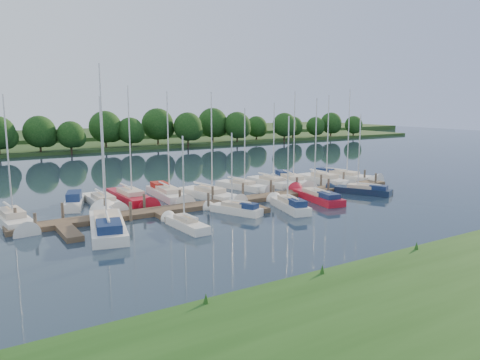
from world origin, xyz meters
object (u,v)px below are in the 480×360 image
sailboat_n_5 (211,196)px  sailboat_n_0 (12,221)px  sailboat_s_2 (235,210)px  motorboat (74,203)px  dock (239,202)px

sailboat_n_5 → sailboat_n_0: bearing=-8.5°
sailboat_s_2 → motorboat: bearing=113.5°
motorboat → sailboat_n_0: bearing=53.8°
dock → motorboat: bearing=151.3°
motorboat → dock: bearing=169.2°
sailboat_n_0 → sailboat_s_2: 18.00m
sailboat_n_0 → motorboat: size_ratio=1.96×
dock → motorboat: (-13.45, 7.36, 0.15)m
dock → sailboat_s_2: 3.64m
dock → sailboat_s_2: bearing=-127.1°
dock → sailboat_s_2: (-2.20, -2.90, 0.12)m
dock → sailboat_s_2: sailboat_s_2 is taller
sailboat_s_2 → sailboat_n_5: bearing=55.8°
dock → motorboat: motorboat is taller
sailboat_n_0 → motorboat: sailboat_n_0 is taller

